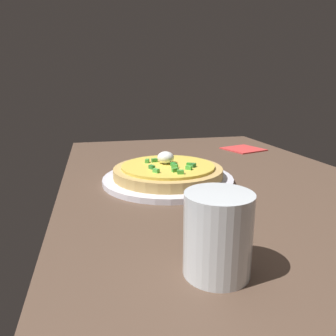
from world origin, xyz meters
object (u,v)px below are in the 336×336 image
at_px(pizza, 168,171).
at_px(cup_near, 218,238).
at_px(plate, 168,179).
at_px(napkin, 243,149).

distance_m(pizza, cup_near, 0.36).
height_order(pizza, cup_near, cup_near).
bearing_deg(cup_near, plate, 175.70).
bearing_deg(plate, napkin, 131.87).
distance_m(plate, napkin, 0.44).
bearing_deg(pizza, cup_near, -4.29).
bearing_deg(plate, pizza, -173.35).
distance_m(pizza, napkin, 0.44).
bearing_deg(napkin, plate, -48.13).
height_order(plate, cup_near, cup_near).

